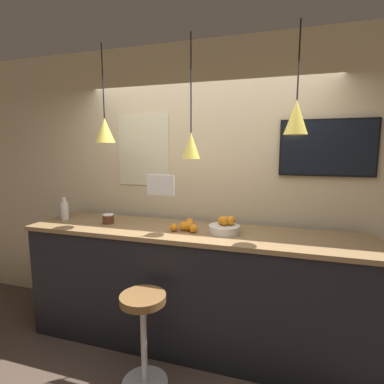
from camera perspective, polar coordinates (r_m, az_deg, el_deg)
back_wall at (r=3.12m, az=2.53°, el=0.90°), size 8.00×0.06×2.90m
service_counter at (r=2.94m, az=-0.00°, el=-17.74°), size 3.14×0.71×1.11m
bar_stool at (r=2.54m, az=-9.24°, el=-23.40°), size 0.36×0.36×0.75m
fruit_bowl at (r=2.66m, az=6.28°, el=-6.63°), size 0.27×0.27×0.15m
orange_pile at (r=2.73m, az=-1.11°, el=-6.47°), size 0.25×0.27×0.09m
juice_bottle at (r=3.38m, az=-23.11°, el=-3.20°), size 0.08×0.08×0.24m
spread_jar at (r=3.09m, az=-15.67°, el=-4.92°), size 0.11×0.11×0.09m
pendant_lamp_left at (r=2.99m, az=-16.27°, el=11.27°), size 0.19×0.19×0.90m
pendant_lamp_middle at (r=2.62m, az=-0.19°, el=9.03°), size 0.16×0.16×1.04m
pendant_lamp_right at (r=2.51m, az=19.23°, el=13.35°), size 0.18×0.18×0.85m
mounted_tv at (r=2.96m, az=24.33°, el=7.67°), size 0.82×0.04×0.51m
hanging_menu_board at (r=2.47m, az=-6.03°, el=1.32°), size 0.24×0.01×0.17m
wall_poster at (r=3.30m, az=-9.27°, el=7.87°), size 0.59×0.01×0.76m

